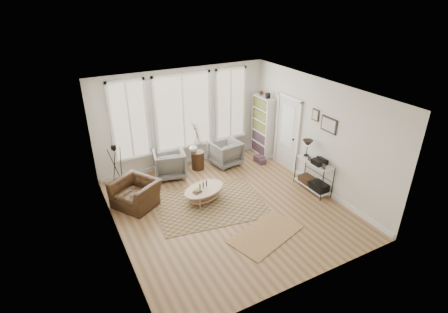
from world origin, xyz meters
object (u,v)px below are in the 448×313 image
bookcase (263,126)px  accent_chair (136,193)px  coffee_table (204,191)px  armchair_right (225,153)px  armchair_left (169,163)px  low_shelf (314,173)px  side_table (197,146)px

bookcase → accent_chair: bookcase is taller
coffee_table → armchair_right: size_ratio=1.56×
coffee_table → armchair_left: 1.66m
accent_chair → armchair_left: bearing=96.6°
low_shelf → armchair_left: bearing=141.0°
low_shelf → side_table: size_ratio=0.84×
armchair_left → bookcase: bearing=-167.3°
coffee_table → accent_chair: accent_chair is taller
armchair_left → side_table: size_ratio=0.56×
coffee_table → armchair_left: armchair_left is taller
armchair_right → accent_chair: size_ratio=0.81×
bookcase → accent_chair: bearing=-166.7°
coffee_table → armchair_right: bearing=46.9°
low_shelf → armchair_right: size_ratio=1.57×
accent_chair → coffee_table: bearing=35.6°
side_table → bookcase: bearing=0.0°
armchair_right → side_table: bearing=-14.9°
side_table → coffee_table: bearing=-109.2°
low_shelf → side_table: 3.35m
bookcase → armchair_left: 3.18m
bookcase → side_table: (-2.25, -0.00, -0.21)m
armchair_right → bookcase: bearing=178.5°
armchair_right → accent_chair: bearing=10.3°
bookcase → armchair_left: bearing=-179.5°
armchair_right → armchair_left: bearing=-9.8°
armchair_left → armchair_right: size_ratio=1.05×
armchair_right → accent_chair: armchair_right is taller
low_shelf → armchair_right: bearing=119.1°
bookcase → low_shelf: bookcase is taller
side_table → accent_chair: side_table is taller
low_shelf → armchair_right: low_shelf is taller
side_table → accent_chair: size_ratio=1.51×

